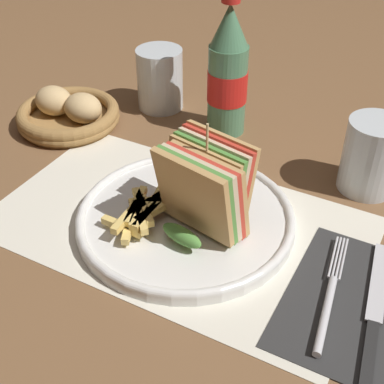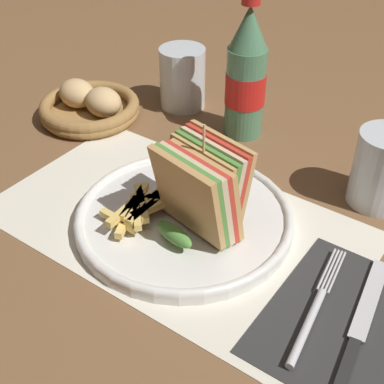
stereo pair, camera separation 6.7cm
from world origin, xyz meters
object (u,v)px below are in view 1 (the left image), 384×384
(glass_near, at_px, (372,156))
(bread_basket, at_px, (69,114))
(plate_main, at_px, (185,219))
(knife, at_px, (375,310))
(glass_far, at_px, (160,83))
(coke_bottle_near, at_px, (228,74))
(club_sandwich, at_px, (204,189))
(fork, at_px, (328,301))

(glass_near, distance_m, bread_basket, 0.48)
(plate_main, height_order, knife, plate_main)
(knife, xyz_separation_m, glass_far, (-0.44, 0.29, 0.04))
(plate_main, xyz_separation_m, glass_near, (0.18, 0.19, 0.04))
(bread_basket, bearing_deg, coke_bottle_near, 24.35)
(plate_main, height_order, coke_bottle_near, coke_bottle_near)
(club_sandwich, distance_m, coke_bottle_near, 0.26)
(glass_near, xyz_separation_m, glass_far, (-0.37, 0.07, -0.01))
(glass_near, bearing_deg, club_sandwich, -128.62)
(plate_main, height_order, glass_far, glass_far)
(bread_basket, bearing_deg, knife, -17.00)
(club_sandwich, relative_size, coke_bottle_near, 0.60)
(plate_main, distance_m, glass_near, 0.27)
(club_sandwich, xyz_separation_m, knife, (0.22, -0.03, -0.06))
(coke_bottle_near, bearing_deg, glass_far, 171.88)
(fork, distance_m, coke_bottle_near, 0.40)
(plate_main, bearing_deg, glass_far, 126.27)
(plate_main, relative_size, glass_near, 2.68)
(plate_main, relative_size, bread_basket, 1.66)
(plate_main, relative_size, knife, 1.35)
(bread_basket, bearing_deg, glass_far, 51.18)
(coke_bottle_near, height_order, glass_far, coke_bottle_near)
(plate_main, bearing_deg, coke_bottle_near, 103.26)
(coke_bottle_near, height_order, bread_basket, coke_bottle_near)
(glass_far, bearing_deg, plate_main, -53.73)
(coke_bottle_near, distance_m, glass_near, 0.25)
(plate_main, distance_m, glass_far, 0.32)
(plate_main, xyz_separation_m, glass_far, (-0.19, 0.26, 0.04))
(plate_main, bearing_deg, glass_near, 46.35)
(glass_far, bearing_deg, bread_basket, -128.82)
(club_sandwich, xyz_separation_m, glass_near, (0.15, 0.19, -0.02))
(knife, height_order, glass_far, glass_far)
(plate_main, height_order, bread_basket, bread_basket)
(coke_bottle_near, xyz_separation_m, glass_near, (0.24, -0.05, -0.05))
(glass_far, relative_size, bread_basket, 0.62)
(bread_basket, bearing_deg, club_sandwich, -23.12)
(fork, distance_m, bread_basket, 0.52)
(plate_main, distance_m, club_sandwich, 0.07)
(glass_near, distance_m, glass_far, 0.38)
(plate_main, height_order, glass_near, glass_near)
(bread_basket, bearing_deg, glass_near, 6.79)
(coke_bottle_near, bearing_deg, knife, -41.73)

